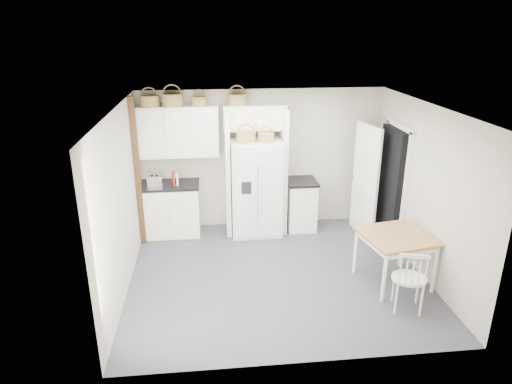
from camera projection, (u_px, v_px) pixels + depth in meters
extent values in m
plane|color=#3E3F49|center=(277.00, 274.00, 7.14)|extent=(4.50, 4.50, 0.00)
plane|color=white|center=(280.00, 108.00, 6.24)|extent=(4.50, 4.50, 0.00)
plane|color=#B9B2A3|center=(262.00, 159.00, 8.55)|extent=(4.50, 0.00, 4.50)
plane|color=#B9B2A3|center=(121.00, 203.00, 6.46)|extent=(0.00, 4.00, 4.00)
plane|color=#B9B2A3|center=(424.00, 191.00, 6.91)|extent=(0.00, 4.00, 4.00)
cube|color=white|center=(256.00, 188.00, 8.31)|extent=(0.91, 0.73, 1.76)
cube|color=white|center=(171.00, 210.00, 8.39)|extent=(1.01, 0.64, 0.94)
cube|color=white|center=(301.00, 205.00, 8.64)|extent=(0.52, 0.62, 0.91)
cube|color=brown|center=(394.00, 259.00, 6.79)|extent=(1.10, 1.10, 0.78)
cube|color=white|center=(409.00, 278.00, 6.12)|extent=(0.56, 0.53, 0.95)
cube|color=black|center=(170.00, 185.00, 8.22)|extent=(1.06, 0.68, 0.04)
cube|color=black|center=(301.00, 181.00, 8.47)|extent=(0.56, 0.66, 0.04)
cube|color=silver|center=(155.00, 181.00, 8.09)|extent=(0.26, 0.16, 0.18)
cube|color=maroon|center=(173.00, 178.00, 8.10)|extent=(0.06, 0.16, 0.24)
cube|color=beige|center=(177.00, 179.00, 8.11)|extent=(0.03, 0.15, 0.22)
cylinder|color=olive|center=(149.00, 101.00, 7.80)|extent=(0.32, 0.32, 0.18)
cylinder|color=olive|center=(172.00, 100.00, 7.84)|extent=(0.36, 0.36, 0.21)
cylinder|color=olive|center=(199.00, 101.00, 7.89)|extent=(0.27, 0.27, 0.16)
cylinder|color=olive|center=(237.00, 99.00, 7.95)|extent=(0.34, 0.34, 0.19)
cylinder|color=olive|center=(246.00, 137.00, 7.87)|extent=(0.33, 0.33, 0.18)
cylinder|color=olive|center=(266.00, 138.00, 7.91)|extent=(0.28, 0.28, 0.15)
cube|color=white|center=(179.00, 132.00, 8.03)|extent=(1.40, 0.34, 0.90)
cube|color=white|center=(255.00, 117.00, 8.09)|extent=(1.12, 0.34, 0.45)
cube|color=white|center=(228.00, 173.00, 8.26)|extent=(0.08, 0.60, 2.30)
cube|color=white|center=(283.00, 171.00, 8.36)|extent=(0.08, 0.60, 2.30)
cube|color=#321B0C|center=(138.00, 174.00, 7.72)|extent=(0.09, 0.09, 2.60)
cube|color=black|center=(392.00, 186.00, 7.93)|extent=(0.18, 0.85, 2.05)
cube|color=white|center=(365.00, 181.00, 8.21)|extent=(0.21, 0.79, 2.05)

